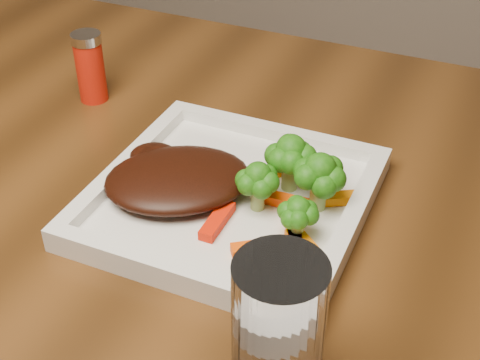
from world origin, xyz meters
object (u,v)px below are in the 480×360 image
at_px(steak, 178,179).
at_px(spice_shaker, 90,67).
at_px(plate, 231,202).
at_px(drinking_glass, 278,328).

height_order(steak, spice_shaker, spice_shaker).
bearing_deg(spice_shaker, plate, -27.62).
bearing_deg(steak, plate, 12.27).
bearing_deg(plate, drinking_glass, -56.71).
relative_size(steak, drinking_glass, 1.27).
xyz_separation_m(steak, spice_shaker, (-0.20, 0.15, 0.02)).
bearing_deg(spice_shaker, steak, -35.87).
relative_size(spice_shaker, drinking_glass, 0.77).
height_order(plate, drinking_glass, drinking_glass).
bearing_deg(steak, spice_shaker, 144.13).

